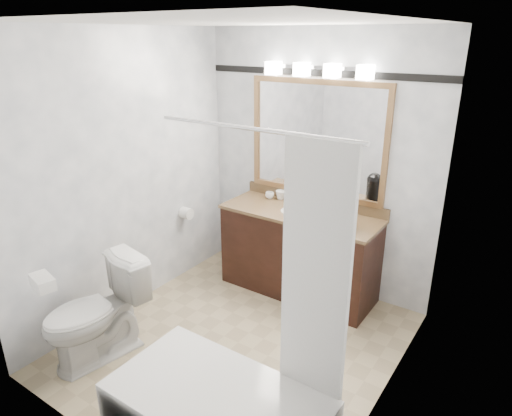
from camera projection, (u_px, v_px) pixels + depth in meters
name	position (u px, v px, depth m)	size (l,w,h in m)	color
room	(236.00, 203.00, 3.39)	(2.42, 2.62, 2.52)	tan
vanity	(299.00, 251.00, 4.46)	(1.53, 0.58, 0.97)	black
mirror	(317.00, 139.00, 4.29)	(1.40, 0.04, 1.10)	#986F45
vanity_light_bar	(317.00, 70.00, 4.02)	(1.02, 0.14, 0.12)	silver
accent_stripe	(320.00, 73.00, 4.08)	(2.40, 0.01, 0.06)	black
bathtub	(223.00, 414.00, 2.75)	(1.30, 0.75, 1.96)	white
tp_roll	(186.00, 213.00, 4.70)	(0.12, 0.12, 0.11)	white
toilet	(95.00, 313.00, 3.52)	(0.45, 0.80, 0.81)	white
tissue_box	(43.00, 282.00, 3.08)	(0.21, 0.11, 0.08)	white
coffee_maker	(346.00, 208.00, 3.95)	(0.17, 0.21, 0.32)	black
cup_left	(270.00, 195.00, 4.66)	(0.09, 0.09, 0.07)	white
cup_right	(280.00, 195.00, 4.64)	(0.10, 0.10, 0.09)	white
soap_bottle_a	(301.00, 202.00, 4.44)	(0.04, 0.04, 0.10)	white
soap_bar	(321.00, 210.00, 4.32)	(0.08, 0.05, 0.03)	beige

